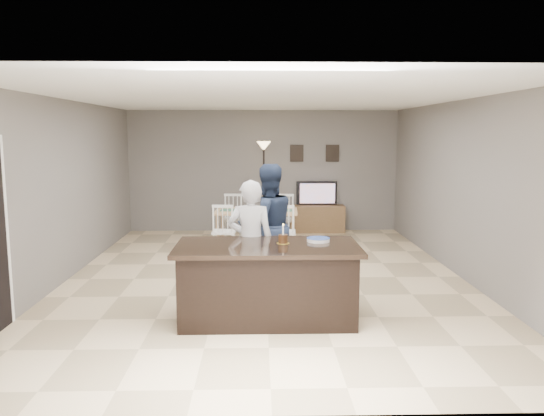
{
  "coord_description": "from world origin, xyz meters",
  "views": [
    {
      "loc": [
        -0.1,
        -7.88,
        2.2
      ],
      "look_at": [
        0.09,
        -0.3,
        1.12
      ],
      "focal_mm": 35.0,
      "sensor_mm": 36.0,
      "label": 1
    }
  ],
  "objects_px": {
    "tv_console": "(317,219)",
    "plate_stack": "(318,240)",
    "kitchen_island": "(267,282)",
    "floor_lamp": "(264,163)",
    "television": "(317,193)",
    "man": "(267,226)",
    "woman": "(251,243)",
    "birthday_cake": "(283,239)",
    "dining_table": "(256,217)"
  },
  "relations": [
    {
      "from": "kitchen_island",
      "to": "man",
      "type": "height_order",
      "value": "man"
    },
    {
      "from": "tv_console",
      "to": "man",
      "type": "relative_size",
      "value": 0.68
    },
    {
      "from": "woman",
      "to": "kitchen_island",
      "type": "bearing_deg",
      "value": 115.47
    },
    {
      "from": "woman",
      "to": "dining_table",
      "type": "bearing_deg",
      "value": -85.92
    },
    {
      "from": "television",
      "to": "tv_console",
      "type": "bearing_deg",
      "value": 90.0
    },
    {
      "from": "woman",
      "to": "dining_table",
      "type": "height_order",
      "value": "woman"
    },
    {
      "from": "plate_stack",
      "to": "floor_lamp",
      "type": "xyz_separation_m",
      "value": [
        -0.61,
        5.02,
        0.65
      ]
    },
    {
      "from": "man",
      "to": "floor_lamp",
      "type": "distance_m",
      "value": 3.91
    },
    {
      "from": "kitchen_island",
      "to": "birthday_cake",
      "type": "distance_m",
      "value": 0.54
    },
    {
      "from": "floor_lamp",
      "to": "dining_table",
      "type": "bearing_deg",
      "value": -97.11
    },
    {
      "from": "tv_console",
      "to": "plate_stack",
      "type": "relative_size",
      "value": 4.27
    },
    {
      "from": "television",
      "to": "man",
      "type": "distance_m",
      "value": 4.45
    },
    {
      "from": "woman",
      "to": "man",
      "type": "relative_size",
      "value": 0.91
    },
    {
      "from": "man",
      "to": "plate_stack",
      "type": "bearing_deg",
      "value": 96.38
    },
    {
      "from": "birthday_cake",
      "to": "floor_lamp",
      "type": "relative_size",
      "value": 0.12
    },
    {
      "from": "man",
      "to": "floor_lamp",
      "type": "bearing_deg",
      "value": -110.48
    },
    {
      "from": "kitchen_island",
      "to": "plate_stack",
      "type": "height_order",
      "value": "plate_stack"
    },
    {
      "from": "television",
      "to": "birthday_cake",
      "type": "bearing_deg",
      "value": 79.68
    },
    {
      "from": "woman",
      "to": "birthday_cake",
      "type": "bearing_deg",
      "value": 135.31
    },
    {
      "from": "kitchen_island",
      "to": "dining_table",
      "type": "distance_m",
      "value": 3.95
    },
    {
      "from": "dining_table",
      "to": "tv_console",
      "type": "bearing_deg",
      "value": 53.69
    },
    {
      "from": "plate_stack",
      "to": "tv_console",
      "type": "bearing_deg",
      "value": 83.83
    },
    {
      "from": "kitchen_island",
      "to": "dining_table",
      "type": "bearing_deg",
      "value": 92.16
    },
    {
      "from": "television",
      "to": "plate_stack",
      "type": "height_order",
      "value": "television"
    },
    {
      "from": "birthday_cake",
      "to": "television",
      "type": "bearing_deg",
      "value": 79.68
    },
    {
      "from": "woman",
      "to": "tv_console",
      "type": "bearing_deg",
      "value": -100.61
    },
    {
      "from": "television",
      "to": "man",
      "type": "bearing_deg",
      "value": 74.64
    },
    {
      "from": "tv_console",
      "to": "woman",
      "type": "relative_size",
      "value": 0.74
    },
    {
      "from": "man",
      "to": "birthday_cake",
      "type": "distance_m",
      "value": 1.28
    },
    {
      "from": "man",
      "to": "birthday_cake",
      "type": "height_order",
      "value": "man"
    },
    {
      "from": "kitchen_island",
      "to": "floor_lamp",
      "type": "distance_m",
      "value": 5.32
    },
    {
      "from": "plate_stack",
      "to": "floor_lamp",
      "type": "bearing_deg",
      "value": 96.94
    },
    {
      "from": "television",
      "to": "woman",
      "type": "bearing_deg",
      "value": 74.57
    },
    {
      "from": "plate_stack",
      "to": "dining_table",
      "type": "relative_size",
      "value": 0.15
    },
    {
      "from": "kitchen_island",
      "to": "birthday_cake",
      "type": "xyz_separation_m",
      "value": [
        0.19,
        0.09,
        0.5
      ]
    },
    {
      "from": "plate_stack",
      "to": "dining_table",
      "type": "distance_m",
      "value": 3.85
    },
    {
      "from": "kitchen_island",
      "to": "plate_stack",
      "type": "bearing_deg",
      "value": 16.55
    },
    {
      "from": "woman",
      "to": "birthday_cake",
      "type": "height_order",
      "value": "woman"
    },
    {
      "from": "floor_lamp",
      "to": "kitchen_island",
      "type": "bearing_deg",
      "value": -90.08
    },
    {
      "from": "tv_console",
      "to": "television",
      "type": "xyz_separation_m",
      "value": [
        0.0,
        0.07,
        0.56
      ]
    },
    {
      "from": "kitchen_island",
      "to": "man",
      "type": "xyz_separation_m",
      "value": [
        0.02,
        1.35,
        0.43
      ]
    },
    {
      "from": "woman",
      "to": "dining_table",
      "type": "relative_size",
      "value": 0.88
    },
    {
      "from": "plate_stack",
      "to": "floor_lamp",
      "type": "relative_size",
      "value": 0.14
    },
    {
      "from": "man",
      "to": "plate_stack",
      "type": "xyz_separation_m",
      "value": [
        0.6,
        -1.17,
        0.04
      ]
    },
    {
      "from": "tv_console",
      "to": "floor_lamp",
      "type": "bearing_deg",
      "value": -162.81
    },
    {
      "from": "man",
      "to": "birthday_cake",
      "type": "bearing_deg",
      "value": 76.8
    },
    {
      "from": "plate_stack",
      "to": "man",
      "type": "bearing_deg",
      "value": 117.07
    },
    {
      "from": "tv_console",
      "to": "birthday_cake",
      "type": "bearing_deg",
      "value": -100.45
    },
    {
      "from": "kitchen_island",
      "to": "woman",
      "type": "bearing_deg",
      "value": 110.44
    },
    {
      "from": "birthday_cake",
      "to": "plate_stack",
      "type": "distance_m",
      "value": 0.44
    }
  ]
}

